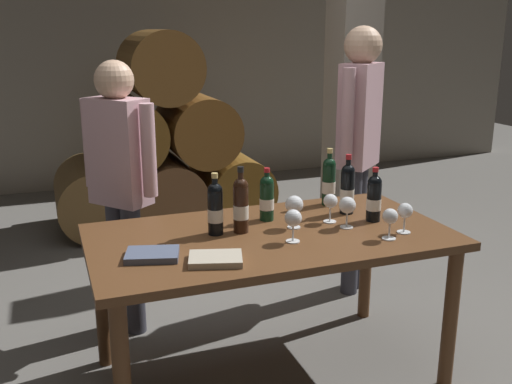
# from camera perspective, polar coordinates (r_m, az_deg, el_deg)

# --- Properties ---
(ground_plane) EXTENTS (14.00, 14.00, 0.00)m
(ground_plane) POSITION_cam_1_polar(r_m,az_deg,el_deg) (3.12, 1.33, -17.30)
(ground_plane) COLOR #66635E
(cellar_back_wall) EXTENTS (10.00, 0.24, 2.80)m
(cellar_back_wall) POSITION_cam_1_polar(r_m,az_deg,el_deg) (6.71, -12.16, 12.75)
(cellar_back_wall) COLOR gray
(cellar_back_wall) RESTS_ON ground_plane
(barrel_stack) EXTENTS (1.86, 0.90, 1.69)m
(barrel_stack) POSITION_cam_1_polar(r_m,az_deg,el_deg) (5.23, -9.12, 4.04)
(barrel_stack) COLOR brown
(barrel_stack) RESTS_ON ground_plane
(stone_pillar) EXTENTS (0.32, 0.32, 2.60)m
(stone_pillar) POSITION_cam_1_polar(r_m,az_deg,el_deg) (4.64, 9.30, 10.54)
(stone_pillar) COLOR gray
(stone_pillar) RESTS_ON ground_plane
(dining_table) EXTENTS (1.70, 0.90, 0.76)m
(dining_table) POSITION_cam_1_polar(r_m,az_deg,el_deg) (2.81, 1.41, -5.77)
(dining_table) COLOR brown
(dining_table) RESTS_ON ground_plane
(wine_bottle_0) EXTENTS (0.07, 0.07, 0.32)m
(wine_bottle_0) POSITION_cam_1_polar(r_m,az_deg,el_deg) (2.75, -1.49, -1.22)
(wine_bottle_0) COLOR black
(wine_bottle_0) RESTS_ON dining_table
(wine_bottle_1) EXTENTS (0.07, 0.07, 0.31)m
(wine_bottle_1) POSITION_cam_1_polar(r_m,az_deg,el_deg) (3.08, 8.90, 0.37)
(wine_bottle_1) COLOR black
(wine_bottle_1) RESTS_ON dining_table
(wine_bottle_2) EXTENTS (0.07, 0.07, 0.27)m
(wine_bottle_2) POSITION_cam_1_polar(r_m,az_deg,el_deg) (2.93, 1.06, -0.53)
(wine_bottle_2) COLOR black
(wine_bottle_2) RESTS_ON dining_table
(wine_bottle_3) EXTENTS (0.07, 0.07, 0.28)m
(wine_bottle_3) POSITION_cam_1_polar(r_m,az_deg,el_deg) (2.98, 11.43, -0.55)
(wine_bottle_3) COLOR black
(wine_bottle_3) RESTS_ON dining_table
(wine_bottle_4) EXTENTS (0.07, 0.07, 0.30)m
(wine_bottle_4) POSITION_cam_1_polar(r_m,az_deg,el_deg) (2.73, -3.99, -1.57)
(wine_bottle_4) COLOR black
(wine_bottle_4) RESTS_ON dining_table
(wine_bottle_5) EXTENTS (0.07, 0.07, 0.31)m
(wine_bottle_5) POSITION_cam_1_polar(r_m,az_deg,el_deg) (3.21, 7.12, 1.10)
(wine_bottle_5) COLOR black
(wine_bottle_5) RESTS_ON dining_table
(wine_glass_0) EXTENTS (0.08, 0.08, 0.15)m
(wine_glass_0) POSITION_cam_1_polar(r_m,az_deg,el_deg) (2.64, 3.65, -2.66)
(wine_glass_0) COLOR white
(wine_glass_0) RESTS_ON dining_table
(wine_glass_1) EXTENTS (0.07, 0.07, 0.15)m
(wine_glass_1) POSITION_cam_1_polar(r_m,az_deg,el_deg) (2.84, 14.33, -1.88)
(wine_glass_1) COLOR white
(wine_glass_1) RESTS_ON dining_table
(wine_glass_2) EXTENTS (0.07, 0.07, 0.15)m
(wine_glass_2) POSITION_cam_1_polar(r_m,az_deg,el_deg) (2.93, 7.27, -1.00)
(wine_glass_2) COLOR white
(wine_glass_2) RESTS_ON dining_table
(wine_glass_3) EXTENTS (0.09, 0.09, 0.16)m
(wine_glass_3) POSITION_cam_1_polar(r_m,az_deg,el_deg) (2.82, 3.75, -1.31)
(wine_glass_3) COLOR white
(wine_glass_3) RESTS_ON dining_table
(wine_glass_4) EXTENTS (0.08, 0.08, 0.16)m
(wine_glass_4) POSITION_cam_1_polar(r_m,az_deg,el_deg) (2.85, 8.90, -1.36)
(wine_glass_4) COLOR white
(wine_glass_4) RESTS_ON dining_table
(wine_glass_5) EXTENTS (0.07, 0.07, 0.15)m
(wine_glass_5) POSITION_cam_1_polar(r_m,az_deg,el_deg) (2.74, 12.95, -2.45)
(wine_glass_5) COLOR white
(wine_glass_5) RESTS_ON dining_table
(tasting_notebook) EXTENTS (0.26, 0.22, 0.03)m
(tasting_notebook) POSITION_cam_1_polar(r_m,az_deg,el_deg) (2.44, -3.97, -6.54)
(tasting_notebook) COLOR #B2A893
(tasting_notebook) RESTS_ON dining_table
(leather_ledger) EXTENTS (0.25, 0.21, 0.03)m
(leather_ledger) POSITION_cam_1_polar(r_m,az_deg,el_deg) (2.52, -10.08, -6.04)
(leather_ledger) COLOR #4C5670
(leather_ledger) RESTS_ON dining_table
(sommelier_presenting) EXTENTS (0.40, 0.35, 1.72)m
(sommelier_presenting) POSITION_cam_1_polar(r_m,az_deg,el_deg) (3.74, 9.98, 5.37)
(sommelier_presenting) COLOR #383842
(sommelier_presenting) RESTS_ON ground_plane
(taster_seated_left) EXTENTS (0.34, 0.40, 1.54)m
(taster_seated_left) POSITION_cam_1_polar(r_m,az_deg,el_deg) (3.27, -13.10, 1.54)
(taster_seated_left) COLOR #383842
(taster_seated_left) RESTS_ON ground_plane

